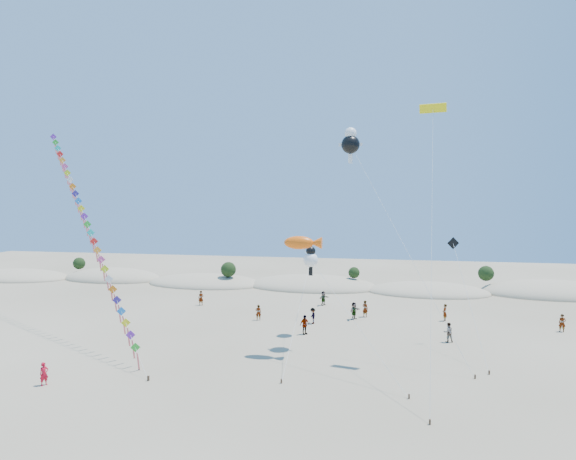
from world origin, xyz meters
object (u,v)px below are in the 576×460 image
(parafoil_kite, at_px, (433,115))
(flyer_foreground, at_px, (44,374))
(fish_kite, at_px, (303,243))
(kite_train, at_px, (86,222))

(parafoil_kite, distance_m, flyer_foreground, 33.47)
(fish_kite, bearing_deg, flyer_foreground, -148.53)
(parafoil_kite, bearing_deg, fish_kite, -177.80)
(kite_train, xyz_separation_m, fish_kite, (20.60, -1.94, -1.43))
(fish_kite, xyz_separation_m, flyer_foreground, (-16.18, -9.90, -8.31))
(kite_train, relative_size, fish_kite, 2.17)
(parafoil_kite, bearing_deg, flyer_foreground, -158.49)
(fish_kite, height_order, parafoil_kite, parafoil_kite)
(fish_kite, distance_m, parafoil_kite, 14.05)
(kite_train, bearing_deg, flyer_foreground, -69.53)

